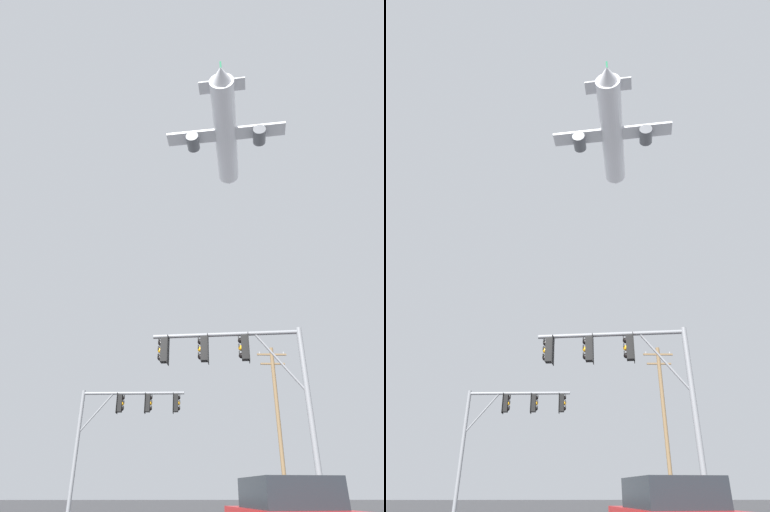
# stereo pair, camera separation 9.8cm
# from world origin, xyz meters

# --- Properties ---
(signal_pole_near) EXTENTS (5.46, 0.94, 6.51)m
(signal_pole_near) POSITION_xyz_m (3.19, 7.94, 5.01)
(signal_pole_near) COLOR slate
(signal_pole_near) RESTS_ON ground
(signal_pole_far) EXTENTS (5.63, 0.61, 6.13)m
(signal_pole_far) POSITION_xyz_m (-2.22, 16.56, 4.73)
(signal_pole_far) COLOR slate
(signal_pole_far) RESTS_ON ground
(utility_pole) EXTENTS (2.20, 0.28, 10.69)m
(utility_pole) POSITION_xyz_m (7.68, 23.23, 5.65)
(utility_pole) COLOR brown
(utility_pole) RESTS_ON ground
(airplane) EXTENTS (16.98, 21.98, 5.98)m
(airplane) POSITION_xyz_m (6.84, 34.77, 45.92)
(airplane) COLOR white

